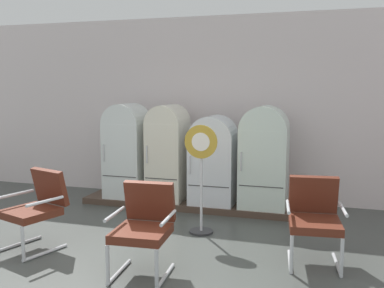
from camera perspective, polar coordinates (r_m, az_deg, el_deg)
ground at (r=4.69m, az=-10.61°, el=-17.65°), size 12.00×10.00×0.05m
back_wall at (r=7.68m, az=1.81°, el=4.75°), size 11.76×0.12×3.15m
display_plinth at (r=7.32m, az=0.45°, el=-7.59°), size 3.69×0.95×0.10m
refrigerator_0 at (r=7.44m, az=-8.48°, el=-0.45°), size 0.65×0.66×1.57m
refrigerator_1 at (r=7.18m, az=-3.15°, el=-0.70°), size 0.58×0.69×1.56m
refrigerator_2 at (r=6.93m, az=2.80°, el=-1.80°), size 0.70×0.62×1.40m
refrigerator_3 at (r=6.77m, az=9.39°, el=-1.33°), size 0.71×0.62×1.57m
armchair_left at (r=5.65m, az=-19.58°, el=-7.52°), size 0.74×0.81×0.95m
armchair_right at (r=5.11m, az=15.66°, el=-8.97°), size 0.67×0.73×0.95m
armchair_center at (r=4.67m, az=-6.27°, el=-10.29°), size 0.65×0.71×0.95m
sign_stand at (r=5.81m, az=1.19°, el=-4.94°), size 0.44×0.32×1.46m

